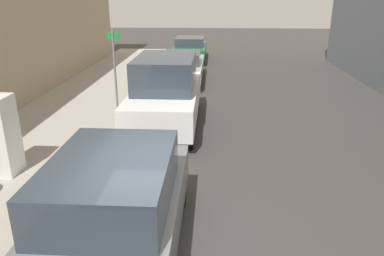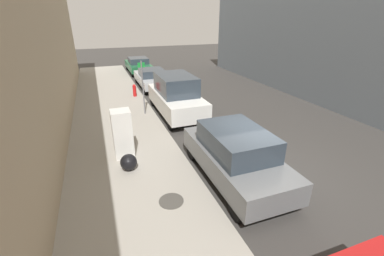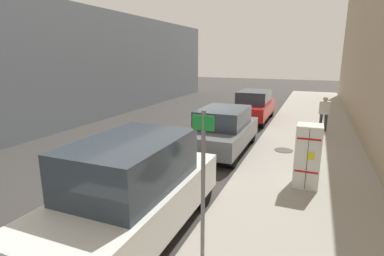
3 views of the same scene
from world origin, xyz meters
TOP-DOWN VIEW (x-y plane):
  - ground_plane at (0.00, 0.00)m, footprint 80.00×80.00m
  - sidewalk_slab at (-4.15, 0.00)m, footprint 4.12×44.00m
  - building_facade_across at (8.38, 0.00)m, footprint 2.02×37.40m
  - discarded_refrigerator at (-4.17, 2.63)m, footprint 0.67×0.68m
  - manhole_cover at (-3.28, -0.48)m, footprint 0.70×0.70m
  - street_sign_post at (-2.61, 6.79)m, footprint 0.36×0.07m
  - trash_bag at (-4.15, 1.58)m, footprint 0.56×0.56m
  - pedestrian_walking_far at (-4.70, -4.43)m, footprint 0.49×0.23m
  - parked_suv_red at (-0.98, -6.18)m, footprint 1.87×4.52m
  - parked_suv_gray at (-0.98, 0.07)m, footprint 1.94×4.46m
  - parked_van_white at (-0.98, 6.44)m, footprint 1.95×4.92m

SIDE VIEW (x-z plane):
  - ground_plane at x=0.00m, z-range 0.00..0.00m
  - sidewalk_slab at x=-4.15m, z-range 0.00..0.14m
  - manhole_cover at x=-3.28m, z-range 0.14..0.15m
  - trash_bag at x=-4.15m, z-range 0.14..0.70m
  - parked_suv_gray at x=-0.98m, z-range 0.02..1.75m
  - parked_suv_red at x=-0.98m, z-range 0.03..1.78m
  - discarded_refrigerator at x=-4.17m, z-range 0.14..1.90m
  - parked_van_white at x=-0.98m, z-range -0.01..2.13m
  - pedestrian_walking_far at x=-4.70m, z-range 0.27..1.96m
  - street_sign_post at x=-2.61m, z-range 0.29..3.04m
  - building_facade_across at x=8.38m, z-range 0.00..6.36m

